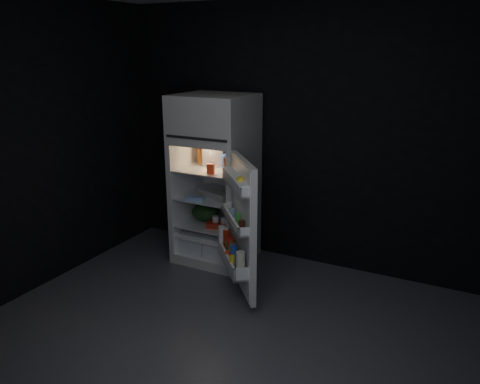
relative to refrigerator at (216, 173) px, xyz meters
The scene contains 19 objects.
floor 1.82m from the refrigerator, 58.78° to the right, with size 4.00×3.40×0.00m, color #505055.
wall_back 0.97m from the refrigerator, 25.36° to the left, with size 4.00×0.00×2.70m, color black.
wall_front 3.15m from the refrigerator, 75.16° to the right, with size 4.00×0.00×2.70m, color black.
wall_left 1.83m from the refrigerator, 132.25° to the right, with size 0.00×3.40×2.70m, color black.
refrigerator is the anchor object (origin of this frame).
fridge_door 0.95m from the refrigerator, 46.83° to the right, with size 0.61×0.67×1.22m.
milk_jug 0.19m from the refrigerator, 148.80° to the right, with size 0.15×0.15×0.24m, color white.
mayo_jar 0.19m from the refrigerator, 21.97° to the left, with size 0.12×0.12×0.14m, color #214AB6.
jam_jar 0.24m from the refrigerator, 20.31° to the right, with size 0.10×0.10×0.13m, color black.
amber_bottle 0.30m from the refrigerator, 162.26° to the left, with size 0.08×0.08×0.22m, color #C45F1F.
small_carton 0.30m from the refrigerator, 70.67° to the right, with size 0.07×0.05×0.10m, color red.
egg_carton 0.25m from the refrigerator, 59.28° to the right, with size 0.32×0.12×0.07m, color gray.
pie 0.23m from the refrigerator, 156.01° to the left, with size 0.26×0.26×0.04m, color #A68658.
flat_package 0.36m from the refrigerator, 108.04° to the right, with size 0.19×0.09×0.04m, color #7E9DC4.
wrapped_pkg 0.32m from the refrigerator, 20.70° to the left, with size 0.13×0.10×0.05m, color beige.
produce_bag 0.45m from the refrigerator, 152.53° to the right, with size 0.31×0.26×0.20m, color #193815.
yogurt_tray 0.54m from the refrigerator, 48.25° to the right, with size 0.28×0.15×0.05m, color #AF230F.
small_can_red 0.51m from the refrigerator, 41.84° to the left, with size 0.08×0.08×0.09m, color #AF230F.
small_can_silver 0.56m from the refrigerator, 23.56° to the left, with size 0.06×0.06×0.09m, color silver.
Camera 1 is at (1.61, -2.81, 2.21)m, focal length 35.00 mm.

